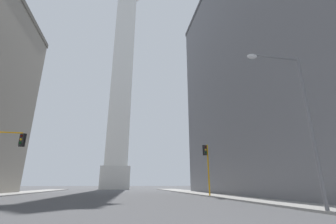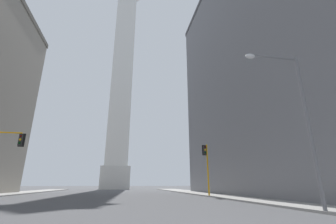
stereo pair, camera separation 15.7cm
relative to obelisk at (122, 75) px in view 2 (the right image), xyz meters
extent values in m
cube|color=gray|center=(14.76, -45.91, -37.69)|extent=(5.00, 86.08, 0.15)
cube|color=slate|center=(25.86, -46.85, -19.24)|extent=(20.27, 42.09, 37.05)
cube|color=silver|center=(0.00, 0.00, -34.50)|extent=(8.46, 8.46, 6.53)
cube|color=silver|center=(0.00, 0.00, 1.15)|extent=(6.77, 6.77, 64.78)
cube|color=black|center=(-7.95, -47.91, -32.16)|extent=(0.36, 0.36, 1.10)
cube|color=black|center=(-7.94, -47.73, -32.16)|extent=(0.58, 0.06, 1.32)
sphere|color=#410907|center=(-7.96, -48.10, -31.82)|extent=(0.22, 0.22, 0.22)
sphere|color=yellow|center=(-7.96, -48.10, -32.16)|extent=(0.22, 0.22, 0.22)
sphere|color=#073410|center=(-7.96, -48.10, -32.50)|extent=(0.22, 0.22, 0.22)
cylinder|color=orange|center=(12.44, -44.67, -34.60)|extent=(0.18, 0.18, 6.33)
cylinder|color=#262626|center=(12.44, -44.67, -37.72)|extent=(0.40, 0.40, 0.10)
cube|color=black|center=(12.15, -44.67, -32.14)|extent=(0.35, 0.35, 1.10)
cube|color=black|center=(12.16, -44.49, -32.14)|extent=(0.58, 0.05, 1.32)
sphere|color=#410907|center=(12.15, -44.86, -31.79)|extent=(0.22, 0.22, 0.22)
sphere|color=yellow|center=(12.15, -44.86, -32.14)|extent=(0.22, 0.22, 0.22)
sphere|color=#073410|center=(12.15, -44.86, -32.48)|extent=(0.22, 0.22, 0.22)
cylinder|color=slate|center=(12.40, -61.24, -33.19)|extent=(0.20, 0.20, 9.16)
cylinder|color=slate|center=(10.81, -61.24, -28.76)|extent=(3.19, 0.12, 0.12)
sphere|color=slate|center=(12.40, -61.24, -28.76)|extent=(0.20, 0.20, 0.20)
ellipsoid|color=silver|center=(9.21, -61.24, -28.88)|extent=(0.64, 0.36, 0.26)
camera|label=1|loc=(1.83, -71.99, -36.30)|focal=24.00mm
camera|label=2|loc=(1.98, -72.02, -36.30)|focal=24.00mm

